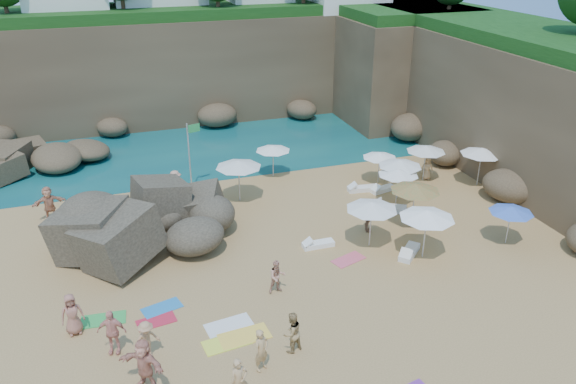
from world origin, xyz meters
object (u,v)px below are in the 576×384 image
object	(u,v)px
person_stand_1	(292,333)
person_stand_4	(427,168)
flag_pole	(191,147)
lounger_0	(362,189)
rock_outcrop	(157,242)
parasol_1	(400,163)
person_stand_0	(239,380)
parasol_0	(273,148)
person_stand_5	(49,203)
person_stand_3	(368,217)
person_stand_2	(176,187)
parasol_2	(380,155)

from	to	relation	value
person_stand_1	person_stand_4	size ratio (longest dim) A/B	1.12
flag_pole	person_stand_4	size ratio (longest dim) A/B	2.78
flag_pole	lounger_0	size ratio (longest dim) A/B	2.39
rock_outcrop	parasol_1	world-z (taller)	parasol_1
flag_pole	person_stand_0	bearing A→B (deg)	-94.84
parasol_0	lounger_0	xyz separation A→B (m)	(4.36, -3.81, -1.75)
person_stand_4	person_stand_5	xyz separation A→B (m)	(-21.96, 1.77, 0.19)
lounger_0	person_stand_1	size ratio (longest dim) A/B	1.04
rock_outcrop	parasol_1	bearing A→B (deg)	3.27
person_stand_3	person_stand_5	world-z (taller)	person_stand_5
person_stand_4	parasol_1	bearing A→B (deg)	-119.99
person_stand_2	person_stand_4	world-z (taller)	person_stand_2
lounger_0	person_stand_4	xyz separation A→B (m)	(4.56, 0.32, 0.60)
person_stand_3	person_stand_4	distance (m)	8.11
rock_outcrop	parasol_1	size ratio (longest dim) A/B	2.80
parasol_0	person_stand_2	size ratio (longest dim) A/B	1.13
parasol_0	person_stand_2	xyz separation A→B (m)	(-6.33, -1.85, -0.92)
parasol_2	flag_pole	bearing A→B (deg)	165.81
flag_pole	person_stand_1	bearing A→B (deg)	-86.55
rock_outcrop	person_stand_0	bearing A→B (deg)	-83.00
parasol_2	parasol_0	bearing A→B (deg)	152.62
person_stand_2	person_stand_4	size ratio (longest dim) A/B	1.31
parasol_0	person_stand_1	distance (m)	16.36
lounger_0	person_stand_3	xyz separation A→B (m)	(-1.88, -4.61, 0.71)
parasol_0	person_stand_1	world-z (taller)	parasol_0
parasol_0	person_stand_0	size ratio (longest dim) A/B	1.33
person_stand_3	person_stand_4	size ratio (longest dim) A/B	1.14
person_stand_5	person_stand_1	bearing A→B (deg)	-68.77
parasol_0	person_stand_0	distance (m)	18.72
person_stand_1	person_stand_4	distance (m)	17.94
flag_pole	person_stand_5	xyz separation A→B (m)	(-7.96, -1.47, -1.69)
parasol_0	parasol_1	xyz separation A→B (m)	(5.91, -5.29, 0.27)
rock_outcrop	flag_pole	world-z (taller)	flag_pole
lounger_0	person_stand_0	distance (m)	17.52
parasol_1	person_stand_4	size ratio (longest dim) A/B	1.69
person_stand_4	rock_outcrop	bearing A→B (deg)	-142.19
parasol_2	lounger_0	distance (m)	2.36
rock_outcrop	person_stand_2	world-z (taller)	person_stand_2
parasol_1	parasol_2	xyz separation A→B (m)	(-0.09, 2.28, -0.35)
person_stand_3	parasol_1	bearing A→B (deg)	-31.57
parasol_0	person_stand_3	distance (m)	8.84
parasol_2	person_stand_5	distance (m)	18.93
person_stand_4	person_stand_5	size ratio (longest dim) A/B	0.79
rock_outcrop	parasol_2	bearing A→B (deg)	12.58
flag_pole	person_stand_5	bearing A→B (deg)	-169.54
person_stand_3	lounger_0	bearing A→B (deg)	-6.09
person_stand_2	parasol_1	bearing A→B (deg)	-178.00
lounger_0	person_stand_0	size ratio (longest dim) A/B	1.05
person_stand_0	person_stand_4	distance (m)	20.87
person_stand_1	rock_outcrop	bearing A→B (deg)	-89.43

